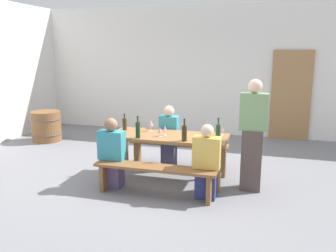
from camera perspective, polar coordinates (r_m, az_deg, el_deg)
name	(u,v)px	position (r m, az deg, el deg)	size (l,w,h in m)	color
ground_plane	(168,179)	(5.74, 0.00, -8.81)	(24.00, 24.00, 0.00)	slate
back_wall	(207,70)	(8.78, 6.45, 9.19)	(14.00, 0.20, 3.20)	silver
wooden_door	(291,96)	(8.58, 19.75, 4.78)	(0.90, 0.06, 2.10)	#9E7247
tasting_table	(168,140)	(5.54, 0.00, -2.36)	(1.90, 0.78, 0.75)	olive
bench_near	(155,173)	(5.00, -2.22, -7.79)	(1.80, 0.30, 0.45)	brown
bench_far	(179,148)	(6.26, 1.76, -3.62)	(1.80, 0.30, 0.45)	brown
wine_bottle_0	(125,124)	(5.87, -7.24, 0.31)	(0.07, 0.07, 0.29)	#332814
wine_bottle_1	(138,130)	(5.33, -5.04, -0.59)	(0.07, 0.07, 0.35)	#143319
wine_bottle_2	(184,133)	(5.14, 2.73, -1.14)	(0.08, 0.08, 0.34)	#332814
wine_bottle_3	(218,131)	(5.29, 8.34, -0.89)	(0.08, 0.08, 0.33)	#234C2D
wine_glass_0	(222,128)	(5.54, 8.92, -0.33)	(0.07, 0.07, 0.18)	silver
wine_glass_1	(206,131)	(5.36, 6.42, -0.78)	(0.08, 0.08, 0.16)	silver
wine_glass_2	(160,130)	(5.41, -1.38, -0.66)	(0.07, 0.07, 0.16)	silver
wine_glass_3	(151,123)	(5.77, -2.86, 0.45)	(0.08, 0.08, 0.19)	silver
wine_glass_4	(165,129)	(5.47, -0.50, -0.46)	(0.07, 0.07, 0.16)	silver
seated_guest_near_0	(112,155)	(5.35, -9.30, -4.75)	(0.40, 0.24, 1.09)	#57466C
seated_guest_near_1	(207,164)	(4.92, 6.42, -6.29)	(0.39, 0.24, 1.08)	navy
seated_guest_far_0	(169,139)	(6.10, 0.17, -2.14)	(0.33, 0.24, 1.14)	#3F4064
standing_host	(253,138)	(5.25, 13.89, -1.87)	(0.40, 0.24, 1.68)	#4C403C
wine_barrel	(46,126)	(8.54, -19.58, -0.01)	(0.70, 0.70, 0.70)	brown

